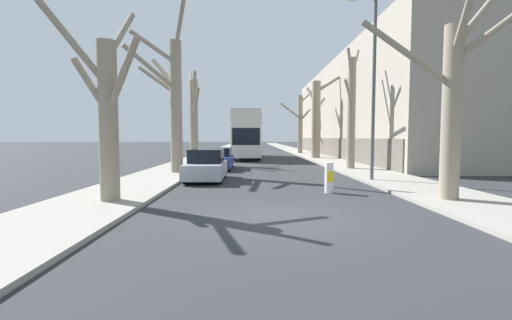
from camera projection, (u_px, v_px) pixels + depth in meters
The scene contains 16 objects.
ground_plane at pixel (287, 216), 9.03m from camera, with size 300.00×300.00×0.00m, color #2B2D30.
sidewalk_left at pixel (223, 149), 58.83m from camera, with size 3.22×120.00×0.12m, color gray.
sidewalk_right at pixel (291, 149), 58.99m from camera, with size 3.22×120.00×0.12m, color gray.
building_facade_right at pixel (373, 111), 37.62m from camera, with size 10.08×39.06×10.04m.
street_tree_left_0 at pixel (107, 109), 10.55m from camera, with size 3.46×3.61×6.64m.
street_tree_left_1 at pixel (173, 98), 19.17m from camera, with size 3.55×3.76×9.67m.
street_tree_left_2 at pixel (194, 116), 26.28m from camera, with size 1.70×5.30×7.48m.
street_tree_right_0 at pixel (452, 98), 10.67m from camera, with size 4.49×3.18×7.15m.
street_tree_right_1 at pixel (351, 109), 21.62m from camera, with size 1.61×2.84×7.75m.
street_tree_right_2 at pixel (316, 118), 33.14m from camera, with size 2.98×2.46×7.92m.
street_tree_right_3 at pixel (300, 123), 43.10m from camera, with size 4.47×3.94×7.99m.
double_decker_bus at pixel (247, 133), 34.10m from camera, with size 2.59×11.57×4.50m.
parked_car_0 at pixel (206, 166), 16.55m from camera, with size 1.77×3.90×1.51m.
parked_car_1 at pixel (218, 159), 22.55m from camera, with size 1.84×4.60×1.41m.
lamp_post at pixel (372, 80), 15.71m from camera, with size 1.40×0.20×8.53m.
traffic_bollard at pixel (329, 178), 12.84m from camera, with size 0.32×0.33×1.15m.
Camera 1 is at (-0.95, -8.90, 2.09)m, focal length 24.00 mm.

